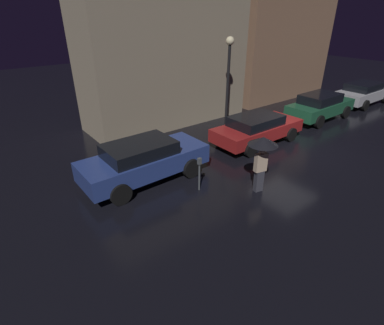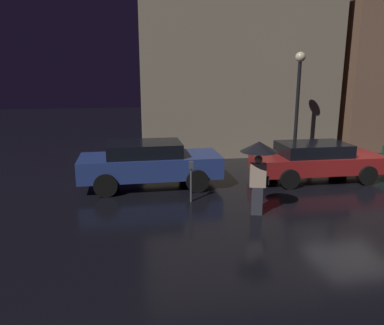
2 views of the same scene
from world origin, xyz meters
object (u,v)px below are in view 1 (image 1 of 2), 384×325
parked_car_blue (144,160)px  parked_car_red (257,128)px  parked_car_silver (363,93)px  parking_meter (199,170)px  pedestrian_with_umbrella (262,149)px  parked_car_green (320,106)px  street_lamp_near (229,69)px

parked_car_blue → parked_car_red: 5.77m
parked_car_blue → parked_car_silver: bearing=-0.8°
parked_car_red → parking_meter: parked_car_red is taller
parked_car_silver → parking_meter: 15.09m
parked_car_silver → pedestrian_with_umbrella: size_ratio=2.31×
pedestrian_with_umbrella → parking_meter: 2.15m
parked_car_blue → parked_car_red: parked_car_blue is taller
parked_car_green → pedestrian_with_umbrella: 8.95m
parked_car_blue → parking_meter: 2.06m
parked_car_blue → pedestrian_with_umbrella: 4.07m
parking_meter → street_lamp_near: (4.89, 3.86, 2.24)m
parked_car_red → pedestrian_with_umbrella: 4.29m
parked_car_green → parked_car_silver: parked_car_green is taller
parking_meter → street_lamp_near: bearing=38.2°
street_lamp_near → pedestrian_with_umbrella: bearing=-123.1°
parked_car_silver → parking_meter: parked_car_silver is taller
pedestrian_with_umbrella → street_lamp_near: bearing=-109.6°
parked_car_green → pedestrian_with_umbrella: (-8.42, -2.94, 0.77)m
parked_car_green → parking_meter: bearing=-170.6°
parked_car_blue → street_lamp_near: size_ratio=1.03×
street_lamp_near → parked_car_green: bearing=-23.2°
parked_car_silver → pedestrian_with_umbrella: bearing=-167.0°
parked_car_green → parked_car_blue: bearing=179.5°
parking_meter → parked_car_red: bearing=18.7°
parked_car_green → parking_meter: (-9.97, -1.68, -0.02)m
street_lamp_near → parked_car_blue: bearing=-160.5°
parked_car_red → parked_car_silver: bearing=1.0°
parked_car_green → pedestrian_with_umbrella: size_ratio=2.20×
parked_car_green → parked_car_silver: size_ratio=0.95×
parked_car_green → parked_car_silver: (5.03, 0.00, -0.03)m
parked_car_blue → parking_meter: bearing=-58.0°
parked_car_red → pedestrian_with_umbrella: pedestrian_with_umbrella is taller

